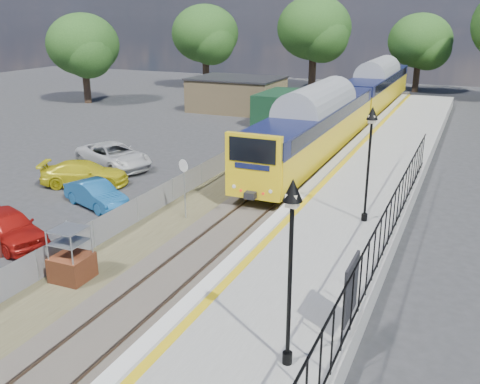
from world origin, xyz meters
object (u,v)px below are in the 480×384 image
Objects in this scene: victorian_lamp_north at (371,138)px; brick_plinth at (71,256)px; victorian_lamp_south at (291,231)px; car_blue at (96,194)px; car_red at (8,227)px; speed_sign at (184,179)px; car_white at (114,156)px; car_yellow at (85,174)px; train at (353,101)px.

victorian_lamp_north is 11.78m from brick_plinth.
victorian_lamp_south is 1.21× the size of car_blue.
car_red is 4.91m from car_blue.
speed_sign is 9.95m from car_white.
victorian_lamp_south is 1.65× the size of speed_sign.
speed_sign is 0.73× the size of car_blue.
brick_plinth reaches higher than car_red.
victorian_lamp_north is at bearing -46.37° from car_red.
speed_sign reaches higher than car_white.
car_blue is at bearing -156.88° from car_yellow.
victorian_lamp_north is 1.10× the size of car_red.
victorian_lamp_south is 1.10× the size of car_red.
car_red is 0.79× the size of car_white.
victorian_lamp_north is 15.68m from car_yellow.
speed_sign reaches higher than car_yellow.
car_red is at bearing -105.58° from train.
speed_sign is at bearing 84.03° from brick_plinth.
car_red is 1.10× the size of car_blue.
car_white is at bearing 34.02° from car_red.
train is at bearing 83.70° from brick_plinth.
brick_plinth is (-8.69, 2.56, -3.36)m from victorian_lamp_south.
car_blue is at bearing 122.14° from brick_plinth.
train is (-5.50, 31.49, -1.96)m from victorian_lamp_south.
car_yellow is at bearing 67.28° from car_blue.
train is at bearing 3.35° from car_red.
train is 28.54m from car_red.
victorian_lamp_south is 22.21m from car_white.
car_yellow is (-2.23, 7.36, -0.05)m from car_red.
car_white is at bearing 162.86° from victorian_lamp_north.
victorian_lamp_south reaches higher than car_red.
train is at bearing 102.69° from speed_sign.
speed_sign is (-8.00, 9.21, -2.40)m from victorian_lamp_south.
victorian_lamp_south is at bearing -16.43° from brick_plinth.
car_blue is at bearing -175.13° from victorian_lamp_north.
speed_sign reaches higher than brick_plinth.
speed_sign is at bearing 130.97° from victorian_lamp_south.
train is 10.72× the size of car_blue.
car_red is at bearing 162.91° from victorian_lamp_south.
car_yellow is 0.86× the size of car_white.
car_red is 7.69m from car_yellow.
car_white reaches higher than car_yellow.
speed_sign is 4.87m from car_blue.
car_white is at bearing 49.47° from car_blue.
car_yellow is at bearing 143.44° from victorian_lamp_south.
train reaches higher than car_red.
brick_plinth is 7.53m from car_blue.
car_yellow is (-7.38, 2.19, -1.24)m from speed_sign.
car_yellow is at bearing -149.18° from car_white.
speed_sign is at bearing -105.59° from car_white.
brick_plinth is 11.09m from car_yellow.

